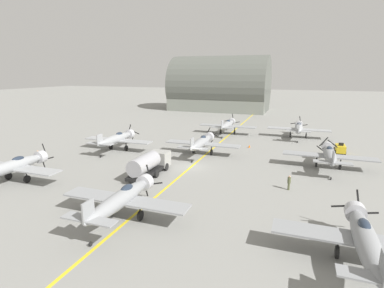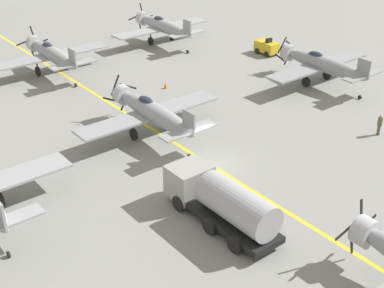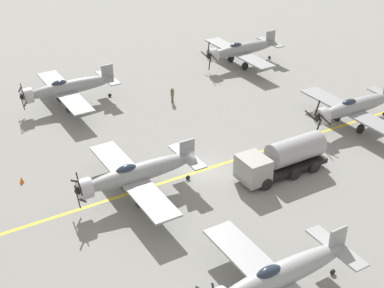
{
  "view_description": "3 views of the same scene",
  "coord_description": "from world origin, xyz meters",
  "px_view_note": "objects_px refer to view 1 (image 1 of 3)",
  "views": [
    {
      "loc": [
        13.61,
        -37.87,
        12.8
      ],
      "look_at": [
        -1.91,
        5.02,
        1.84
      ],
      "focal_mm": 28.0,
      "sensor_mm": 36.0,
      "label": 1
    },
    {
      "loc": [
        -20.93,
        -24.55,
        18.8
      ],
      "look_at": [
        -1.69,
        -0.32,
        2.25
      ],
      "focal_mm": 50.0,
      "sensor_mm": 36.0,
      "label": 2
    },
    {
      "loc": [
        -32.07,
        19.64,
        23.69
      ],
      "look_at": [
        0.28,
        0.46,
        2.62
      ],
      "focal_mm": 50.0,
      "sensor_mm": 36.0,
      "label": 3
    }
  ],
  "objects_px": {
    "tow_tractor": "(340,149)",
    "airplane_mid_left": "(117,139)",
    "airplane_far_center": "(227,125)",
    "ground_crew_inspecting": "(38,155)",
    "traffic_cone": "(249,146)",
    "airplane_mid_right": "(329,155)",
    "hangar": "(220,89)",
    "airplane_near_left": "(13,166)",
    "ground_crew_walking": "(289,182)",
    "fuel_tanker": "(149,164)",
    "airplane_far_right": "(299,128)",
    "airplane_near_right": "(365,239)",
    "airplane_mid_center": "(202,142)",
    "airplane_near_center": "(123,198)"
  },
  "relations": [
    {
      "from": "airplane_mid_center",
      "to": "airplane_near_center",
      "type": "bearing_deg",
      "value": -97.36
    },
    {
      "from": "ground_crew_walking",
      "to": "airplane_far_center",
      "type": "bearing_deg",
      "value": 116.06
    },
    {
      "from": "airplane_far_right",
      "to": "ground_crew_inspecting",
      "type": "xyz_separation_m",
      "value": [
        -35.69,
        -30.14,
        -1.09
      ]
    },
    {
      "from": "airplane_near_left",
      "to": "traffic_cone",
      "type": "distance_m",
      "value": 35.44
    },
    {
      "from": "airplane_near_left",
      "to": "ground_crew_inspecting",
      "type": "xyz_separation_m",
      "value": [
        -4.28,
        7.53,
        -1.09
      ]
    },
    {
      "from": "airplane_near_center",
      "to": "airplane_mid_left",
      "type": "bearing_deg",
      "value": 134.71
    },
    {
      "from": "fuel_tanker",
      "to": "tow_tractor",
      "type": "relative_size",
      "value": 3.08
    },
    {
      "from": "airplane_mid_left",
      "to": "airplane_near_left",
      "type": "xyz_separation_m",
      "value": [
        -3.04,
        -16.91,
        0.0
      ]
    },
    {
      "from": "tow_tractor",
      "to": "traffic_cone",
      "type": "distance_m",
      "value": 14.5
    },
    {
      "from": "airplane_mid_center",
      "to": "ground_crew_walking",
      "type": "bearing_deg",
      "value": -45.61
    },
    {
      "from": "airplane_near_right",
      "to": "ground_crew_walking",
      "type": "height_order",
      "value": "airplane_near_right"
    },
    {
      "from": "airplane_far_right",
      "to": "hangar",
      "type": "xyz_separation_m",
      "value": [
        -26.63,
        39.81,
        5.04
      ]
    },
    {
      "from": "airplane_near_center",
      "to": "hangar",
      "type": "bearing_deg",
      "value": 108.7
    },
    {
      "from": "airplane_mid_center",
      "to": "airplane_near_left",
      "type": "relative_size",
      "value": 1.0
    },
    {
      "from": "airplane_mid_left",
      "to": "airplane_near_center",
      "type": "bearing_deg",
      "value": -50.88
    },
    {
      "from": "ground_crew_walking",
      "to": "hangar",
      "type": "xyz_separation_m",
      "value": [
        -26.09,
        68.9,
        6.13
      ]
    },
    {
      "from": "airplane_mid_left",
      "to": "fuel_tanker",
      "type": "height_order",
      "value": "airplane_mid_left"
    },
    {
      "from": "airplane_mid_right",
      "to": "hangar",
      "type": "distance_m",
      "value": 66.94
    },
    {
      "from": "tow_tractor",
      "to": "hangar",
      "type": "distance_m",
      "value": 60.26
    },
    {
      "from": "airplane_far_center",
      "to": "ground_crew_inspecting",
      "type": "distance_m",
      "value": 36.08
    },
    {
      "from": "airplane_near_right",
      "to": "ground_crew_walking",
      "type": "distance_m",
      "value": 13.5
    },
    {
      "from": "airplane_mid_left",
      "to": "airplane_mid_center",
      "type": "bearing_deg",
      "value": 13.75
    },
    {
      "from": "airplane_near_left",
      "to": "airplane_near_center",
      "type": "bearing_deg",
      "value": -4.3
    },
    {
      "from": "airplane_far_right",
      "to": "fuel_tanker",
      "type": "distance_m",
      "value": 34.7
    },
    {
      "from": "airplane_far_center",
      "to": "ground_crew_walking",
      "type": "relative_size",
      "value": 7.14
    },
    {
      "from": "airplane_near_center",
      "to": "hangar",
      "type": "distance_m",
      "value": 82.22
    },
    {
      "from": "ground_crew_inspecting",
      "to": "hangar",
      "type": "xyz_separation_m",
      "value": [
        9.06,
        69.95,
        6.13
      ]
    },
    {
      "from": "ground_crew_walking",
      "to": "hangar",
      "type": "relative_size",
      "value": 0.05
    },
    {
      "from": "ground_crew_inspecting",
      "to": "airplane_near_center",
      "type": "bearing_deg",
      "value": -27.32
    },
    {
      "from": "airplane_mid_center",
      "to": "ground_crew_walking",
      "type": "relative_size",
      "value": 7.14
    },
    {
      "from": "tow_tractor",
      "to": "hangar",
      "type": "height_order",
      "value": "hangar"
    },
    {
      "from": "airplane_mid_center",
      "to": "airplane_far_right",
      "type": "height_order",
      "value": "airplane_far_right"
    },
    {
      "from": "airplane_mid_right",
      "to": "fuel_tanker",
      "type": "xyz_separation_m",
      "value": [
        -21.62,
        -10.58,
        -0.5
      ]
    },
    {
      "from": "ground_crew_inspecting",
      "to": "airplane_mid_left",
      "type": "bearing_deg",
      "value": 52.03
    },
    {
      "from": "ground_crew_walking",
      "to": "traffic_cone",
      "type": "height_order",
      "value": "ground_crew_walking"
    },
    {
      "from": "airplane_mid_right",
      "to": "hangar",
      "type": "bearing_deg",
      "value": 119.55
    },
    {
      "from": "airplane_near_left",
      "to": "ground_crew_inspecting",
      "type": "distance_m",
      "value": 8.73
    },
    {
      "from": "tow_tractor",
      "to": "hangar",
      "type": "xyz_separation_m",
      "value": [
        -33.23,
        49.88,
        6.26
      ]
    },
    {
      "from": "airplane_near_center",
      "to": "airplane_near_right",
      "type": "relative_size",
      "value": 1.0
    },
    {
      "from": "airplane_far_right",
      "to": "airplane_near_left",
      "type": "height_order",
      "value": "airplane_far_right"
    },
    {
      "from": "airplane_near_left",
      "to": "ground_crew_walking",
      "type": "height_order",
      "value": "airplane_near_left"
    },
    {
      "from": "airplane_mid_left",
      "to": "fuel_tanker",
      "type": "distance_m",
      "value": 14.31
    },
    {
      "from": "fuel_tanker",
      "to": "ground_crew_inspecting",
      "type": "xyz_separation_m",
      "value": [
        -18.25,
        -0.15,
        -0.59
      ]
    },
    {
      "from": "airplane_near_right",
      "to": "airplane_mid_left",
      "type": "bearing_deg",
      "value": 141.76
    },
    {
      "from": "airplane_far_center",
      "to": "traffic_cone",
      "type": "height_order",
      "value": "airplane_far_center"
    },
    {
      "from": "airplane_far_right",
      "to": "traffic_cone",
      "type": "height_order",
      "value": "airplane_far_right"
    },
    {
      "from": "airplane_near_left",
      "to": "airplane_far_right",
      "type": "bearing_deg",
      "value": 57.7
    },
    {
      "from": "airplane_mid_left",
      "to": "hangar",
      "type": "distance_m",
      "value": 60.8
    },
    {
      "from": "airplane_near_center",
      "to": "ground_crew_inspecting",
      "type": "distance_m",
      "value": 24.32
    },
    {
      "from": "tow_tractor",
      "to": "airplane_mid_left",
      "type": "bearing_deg",
      "value": -163.0
    }
  ]
}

